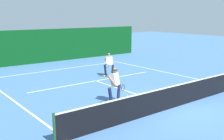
# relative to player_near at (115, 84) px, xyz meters

# --- Properties ---
(ground_plane) EXTENTS (80.00, 80.00, 0.00)m
(ground_plane) POSITION_rel_player_near_xyz_m (1.76, -2.16, -0.93)
(ground_plane) COLOR teal
(court_line_baseline_far) EXTENTS (10.89, 0.10, 0.01)m
(court_line_baseline_far) POSITION_rel_player_near_xyz_m (1.76, 8.87, -0.92)
(court_line_baseline_far) COLOR white
(court_line_baseline_far) RESTS_ON ground_plane
(court_line_service) EXTENTS (8.88, 0.10, 0.01)m
(court_line_service) POSITION_rel_player_near_xyz_m (1.76, 4.15, -0.92)
(court_line_service) COLOR white
(court_line_service) RESTS_ON ground_plane
(court_line_centre) EXTENTS (0.10, 6.40, 0.01)m
(court_line_centre) POSITION_rel_player_near_xyz_m (1.76, 1.04, -0.92)
(court_line_centre) COLOR white
(court_line_centre) RESTS_ON ground_plane
(tennis_net) EXTENTS (11.93, 0.09, 1.07)m
(tennis_net) POSITION_rel_player_near_xyz_m (1.76, -2.16, -0.40)
(tennis_net) COLOR #1E4723
(tennis_net) RESTS_ON ground_plane
(player_near) EXTENTS (1.07, 0.99, 1.68)m
(player_near) POSITION_rel_player_near_xyz_m (0.00, 0.00, 0.00)
(player_near) COLOR #1E234C
(player_near) RESTS_ON ground_plane
(player_far) EXTENTS (1.00, 0.85, 1.57)m
(player_far) POSITION_rel_player_near_xyz_m (3.19, 4.67, -0.07)
(player_far) COLOR black
(player_far) RESTS_ON ground_plane
(tennis_ball) EXTENTS (0.07, 0.07, 0.07)m
(tennis_ball) POSITION_rel_player_near_xyz_m (1.16, 0.44, -0.89)
(tennis_ball) COLOR #D1E033
(tennis_ball) RESTS_ON ground_plane
(back_fence_windscreen) EXTENTS (20.75, 0.12, 2.87)m
(back_fence_windscreen) POSITION_rel_player_near_xyz_m (1.76, 12.46, 0.51)
(back_fence_windscreen) COLOR #094016
(back_fence_windscreen) RESTS_ON ground_plane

